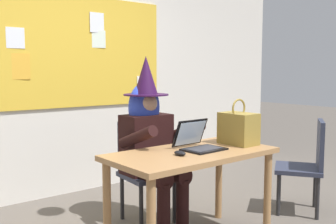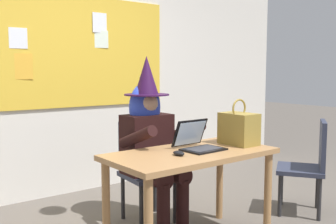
{
  "view_description": "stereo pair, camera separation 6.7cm",
  "coord_description": "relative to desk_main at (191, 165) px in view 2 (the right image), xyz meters",
  "views": [
    {
      "loc": [
        -1.77,
        -2.12,
        1.34
      ],
      "look_at": [
        0.2,
        0.36,
        1.01
      ],
      "focal_mm": 42.07,
      "sensor_mm": 36.0,
      "label": 1
    },
    {
      "loc": [
        -1.72,
        -2.16,
        1.34
      ],
      "look_at": [
        0.2,
        0.36,
        1.01
      ],
      "focal_mm": 42.07,
      "sensor_mm": 36.0,
      "label": 2
    }
  ],
  "objects": [
    {
      "name": "wall_back_bulletin",
      "position": [
        -0.19,
        1.85,
        0.87
      ],
      "size": [
        6.59,
        2.03,
        3.0
      ],
      "color": "silver",
      "rests_on": "ground"
    },
    {
      "name": "computer_mouse",
      "position": [
        -0.17,
        -0.06,
        0.12
      ],
      "size": [
        0.06,
        0.11,
        0.03
      ],
      "primitive_type": "ellipsoid",
      "rotation": [
        0.0,
        0.0,
        0.03
      ],
      "color": "black",
      "rests_on": "desk_main"
    },
    {
      "name": "person_costumed",
      "position": [
        0.03,
        0.57,
        0.16
      ],
      "size": [
        0.59,
        0.66,
        1.47
      ],
      "rotation": [
        0.0,
        0.0,
        -1.57
      ],
      "color": "black",
      "rests_on": "ground"
    },
    {
      "name": "handbag",
      "position": [
        0.49,
        -0.02,
        0.24
      ],
      "size": [
        0.2,
        0.3,
        0.38
      ],
      "rotation": [
        0.0,
        0.0,
        0.04
      ],
      "color": "olive",
      "rests_on": "desk_main"
    },
    {
      "name": "desk_main",
      "position": [
        0.0,
        0.0,
        0.0
      ],
      "size": [
        1.29,
        0.67,
        0.74
      ],
      "rotation": [
        0.0,
        0.0,
        0.01
      ],
      "color": "#A37547",
      "rests_on": "ground"
    },
    {
      "name": "chair_at_desk",
      "position": [
        0.03,
        0.69,
        -0.14
      ],
      "size": [
        0.45,
        0.45,
        0.89
      ],
      "rotation": [
        0.0,
        0.0,
        -1.64
      ],
      "color": "#2D3347",
      "rests_on": "ground"
    },
    {
      "name": "laptop",
      "position": [
        0.1,
        0.03,
        0.15
      ],
      "size": [
        0.32,
        0.33,
        0.22
      ],
      "rotation": [
        0.0,
        0.0,
        0.04
      ],
      "color": "black",
      "rests_on": "desk_main"
    },
    {
      "name": "chair_extra_corner",
      "position": [
        1.33,
        -0.15,
        -0.14
      ],
      "size": [
        0.58,
        0.58,
        0.89
      ],
      "rotation": [
        0.0,
        0.0,
        2.17
      ],
      "color": "#2D3347",
      "rests_on": "ground"
    }
  ]
}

